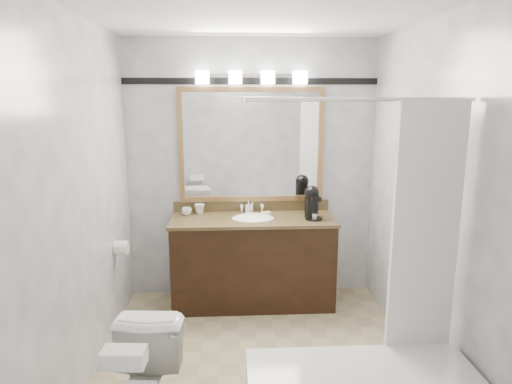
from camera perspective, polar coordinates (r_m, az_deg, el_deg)
room at (r=3.18m, az=0.49°, el=-1.12°), size 2.42×2.62×2.52m
vanity at (r=4.39m, az=-0.39°, el=-8.39°), size 1.53×0.58×0.97m
mirror at (r=4.40m, az=-0.58°, el=5.86°), size 1.40×0.04×1.10m
vanity_light_bar at (r=4.33m, az=-0.56°, el=14.16°), size 1.02×0.14×0.12m
accent_stripe at (r=4.39m, az=-0.60°, el=13.69°), size 2.40×0.01×0.06m
tp_roll at (r=4.08m, az=-16.48°, el=-6.69°), size 0.11×0.12×0.12m
tissue_box at (r=2.37m, az=-16.18°, el=-19.24°), size 0.21×0.13×0.08m
coffee_maker at (r=4.24m, az=7.02°, el=-1.20°), size 0.16×0.20×0.31m
cup_left at (r=4.40m, az=-8.66°, el=-2.40°), size 0.12×0.12×0.07m
cup_right at (r=4.45m, az=-7.08°, el=-2.09°), size 0.11×0.11×0.09m
soap_bottle_a at (r=4.43m, az=-0.94°, el=-1.87°), size 0.06×0.07×0.12m
soap_bar at (r=4.38m, az=1.26°, el=-2.65°), size 0.10×0.08×0.03m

